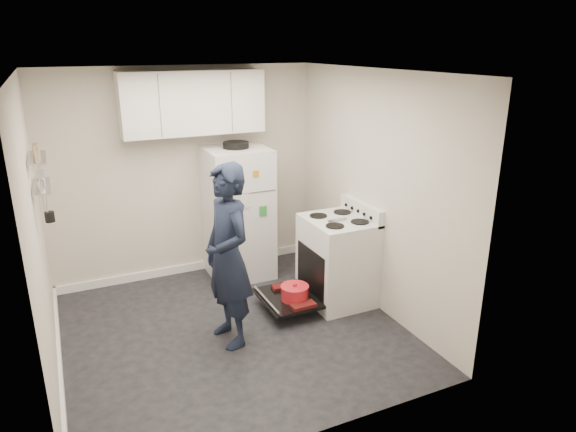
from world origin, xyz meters
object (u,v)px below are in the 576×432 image
electric_range (336,261)px  refrigerator (238,213)px  open_oven_door (291,295)px  person (228,256)px

electric_range → refrigerator: size_ratio=0.67×
open_oven_door → person: size_ratio=0.40×
refrigerator → person: size_ratio=0.95×
electric_range → open_oven_door: size_ratio=1.57×
open_oven_door → refrigerator: (-0.17, 1.14, 0.61)m
refrigerator → open_oven_door: bearing=-81.6°
open_oven_door → person: bearing=-162.1°
open_oven_door → person: (-0.76, -0.25, 0.68)m
open_oven_door → refrigerator: refrigerator is taller
electric_range → refrigerator: 1.36m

